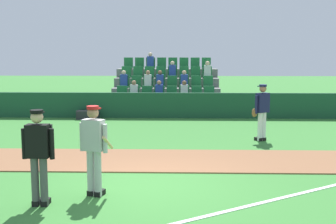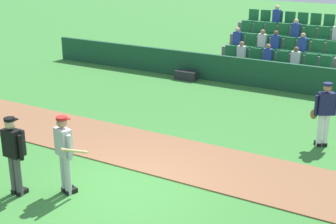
{
  "view_description": "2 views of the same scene",
  "coord_description": "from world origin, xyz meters",
  "px_view_note": "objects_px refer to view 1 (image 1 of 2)",
  "views": [
    {
      "loc": [
        0.68,
        -8.94,
        2.8
      ],
      "look_at": [
        0.36,
        1.93,
        1.28
      ],
      "focal_mm": 47.34,
      "sensor_mm": 36.0,
      "label": 1
    },
    {
      "loc": [
        5.54,
        -7.63,
        5.06
      ],
      "look_at": [
        -0.04,
        2.06,
        1.2
      ],
      "focal_mm": 51.09,
      "sensor_mm": 36.0,
      "label": 2
    }
  ],
  "objects_px": {
    "batter_grey_jersey": "(94,147)",
    "equipment_bag": "(88,115)",
    "umpire_home_plate": "(39,152)",
    "runner_navy_jersey": "(262,110)"
  },
  "relations": [
    {
      "from": "batter_grey_jersey",
      "to": "umpire_home_plate",
      "type": "xyz_separation_m",
      "value": [
        -0.89,
        -0.57,
        0.03
      ]
    },
    {
      "from": "umpire_home_plate",
      "to": "runner_navy_jersey",
      "type": "xyz_separation_m",
      "value": [
        5.05,
        5.96,
        -0.04
      ]
    },
    {
      "from": "umpire_home_plate",
      "to": "equipment_bag",
      "type": "height_order",
      "value": "umpire_home_plate"
    },
    {
      "from": "batter_grey_jersey",
      "to": "runner_navy_jersey",
      "type": "distance_m",
      "value": 6.82
    },
    {
      "from": "batter_grey_jersey",
      "to": "equipment_bag",
      "type": "xyz_separation_m",
      "value": [
        -2.15,
        9.59,
        -0.79
      ]
    },
    {
      "from": "umpire_home_plate",
      "to": "runner_navy_jersey",
      "type": "relative_size",
      "value": 1.0
    },
    {
      "from": "umpire_home_plate",
      "to": "runner_navy_jersey",
      "type": "distance_m",
      "value": 7.82
    },
    {
      "from": "umpire_home_plate",
      "to": "equipment_bag",
      "type": "bearing_deg",
      "value": 97.1
    },
    {
      "from": "batter_grey_jersey",
      "to": "equipment_bag",
      "type": "distance_m",
      "value": 9.86
    },
    {
      "from": "batter_grey_jersey",
      "to": "equipment_bag",
      "type": "height_order",
      "value": "batter_grey_jersey"
    }
  ]
}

